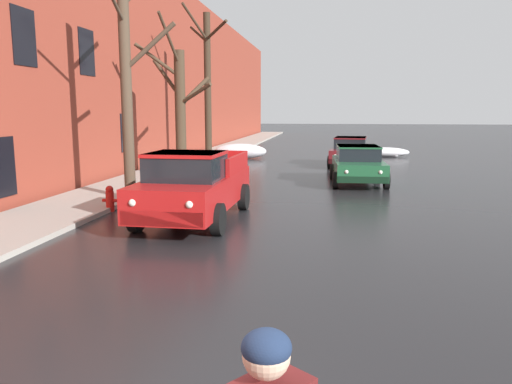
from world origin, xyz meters
TOP-DOWN VIEW (x-y plane):
  - left_sidewalk_slab at (-5.82, 18.00)m, footprint 2.55×80.00m
  - brick_townhouse_facade at (-7.59, 17.99)m, footprint 0.63×80.00m
  - snow_bank_near_corner_left at (-3.88, 24.98)m, footprint 2.97×1.04m
  - snow_bank_along_left_kerb at (4.52, 27.29)m, footprint 2.79×0.94m
  - snow_bank_mid_block_left at (-3.84, 12.09)m, footprint 1.65×1.08m
  - bare_tree_second_along_sidewalk at (-4.52, 11.01)m, footprint 1.69×3.50m
  - bare_tree_mid_block at (-4.60, 16.21)m, footprint 3.09×3.01m
  - bare_tree_far_down_block at (-4.59, 20.69)m, footprint 2.27×2.30m
  - pickup_truck_red_approaching_near_lane at (-2.01, 8.79)m, footprint 2.19×4.97m
  - sedan_green_parked_kerbside_close at (2.33, 15.92)m, footprint 2.08×4.03m
  - sedan_maroon_parked_kerbside_mid at (2.25, 21.98)m, footprint 2.20×4.24m
  - fire_hydrant at (-4.59, 9.58)m, footprint 0.42×0.22m

SIDE VIEW (x-z plane):
  - left_sidewalk_slab at x=-5.82m, z-range 0.00..0.12m
  - snow_bank_along_left_kerb at x=4.52m, z-range -0.01..0.55m
  - snow_bank_mid_block_left at x=-3.84m, z-range -0.02..0.72m
  - fire_hydrant at x=-4.59m, z-range 0.00..0.71m
  - snow_bank_near_corner_left at x=-3.88m, z-range -0.02..0.83m
  - sedan_green_parked_kerbside_close at x=2.33m, z-range 0.04..1.46m
  - sedan_maroon_parked_kerbside_mid at x=2.25m, z-range 0.04..1.46m
  - pickup_truck_red_approaching_near_lane at x=-2.01m, z-range 0.00..1.76m
  - bare_tree_mid_block at x=-4.60m, z-range -0.28..5.87m
  - bare_tree_second_along_sidewalk at x=-4.52m, z-range 0.08..7.52m
  - bare_tree_far_down_block at x=-4.59m, z-range 0.16..7.60m
  - brick_townhouse_facade at x=-7.59m, z-range 0.00..9.66m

